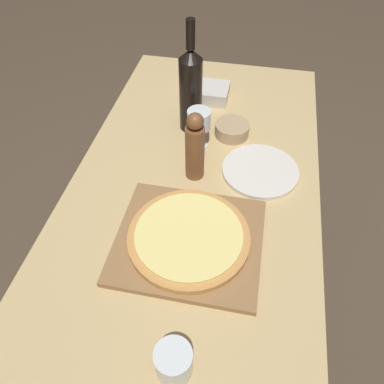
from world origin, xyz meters
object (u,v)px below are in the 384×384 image
(pizza, at_px, (189,236))
(wine_glass, at_px, (199,121))
(small_bowl, at_px, (232,130))
(wine_bottle, at_px, (191,89))
(pepper_mill, at_px, (195,148))

(pizza, distance_m, wine_glass, 0.40)
(pizza, distance_m, small_bowl, 0.48)
(small_bowl, bearing_deg, wine_bottle, 173.76)
(wine_bottle, distance_m, wine_glass, 0.12)
(wine_bottle, bearing_deg, small_bowl, -6.24)
(pepper_mill, height_order, small_bowl, pepper_mill)
(pepper_mill, bearing_deg, wine_glass, 95.52)
(pepper_mill, height_order, wine_glass, pepper_mill)
(wine_bottle, height_order, wine_glass, wine_bottle)
(wine_glass, bearing_deg, pepper_mill, -84.48)
(wine_glass, bearing_deg, small_bowl, 37.99)
(small_bowl, bearing_deg, wine_glass, -142.01)
(pizza, xyz_separation_m, wine_bottle, (-0.09, 0.49, 0.12))
(pizza, bearing_deg, pepper_mill, 97.42)
(pizza, distance_m, pepper_mill, 0.27)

